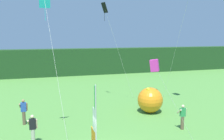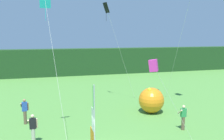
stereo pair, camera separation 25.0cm
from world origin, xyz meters
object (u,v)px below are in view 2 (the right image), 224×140
at_px(kite_black_diamond_2, 108,13).
at_px(kite_cyan_diamond_5, 46,9).
at_px(banner_flag, 93,129).
at_px(person_near_banner, 183,117).
at_px(kite_magenta_box_1, 154,66).
at_px(person_far_left, 33,128).
at_px(inflatable_balloon, 151,100).
at_px(person_mid_field, 25,111).

relative_size(kite_black_diamond_2, kite_cyan_diamond_5, 1.06).
xyz_separation_m(banner_flag, person_near_banner, (6.55, 2.99, -1.05)).
bearing_deg(kite_magenta_box_1, kite_black_diamond_2, 85.73).
xyz_separation_m(person_near_banner, person_far_left, (-9.37, 0.50, 0.03)).
relative_size(banner_flag, person_far_left, 2.34).
distance_m(banner_flag, person_far_left, 4.60).
bearing_deg(banner_flag, person_near_banner, 24.51).
height_order(person_far_left, kite_black_diamond_2, kite_black_diamond_2).
distance_m(person_near_banner, kite_cyan_diamond_5, 10.82).
bearing_deg(inflatable_balloon, kite_magenta_box_1, -114.53).
xyz_separation_m(person_far_left, inflatable_balloon, (8.87, 3.35, 0.09)).
xyz_separation_m(person_near_banner, person_mid_field, (-10.06, 3.86, 0.07)).
xyz_separation_m(person_near_banner, kite_cyan_diamond_5, (-8.38, 1.12, 6.75)).
relative_size(banner_flag, kite_black_diamond_2, 0.45).
bearing_deg(person_far_left, kite_black_diamond_2, 50.27).
bearing_deg(banner_flag, person_far_left, 128.99).
xyz_separation_m(banner_flag, person_mid_field, (-3.51, 6.85, -0.97)).
bearing_deg(inflatable_balloon, person_mid_field, 179.91).
bearing_deg(kite_magenta_box_1, person_mid_field, 130.36).
xyz_separation_m(person_far_left, kite_cyan_diamond_5, (0.99, 0.62, 6.71)).
xyz_separation_m(person_mid_field, inflatable_balloon, (9.56, -0.01, 0.05)).
bearing_deg(person_far_left, banner_flag, -51.01).
relative_size(banner_flag, kite_magenta_box_1, 0.79).
bearing_deg(kite_magenta_box_1, person_far_left, 144.42).
distance_m(person_far_left, kite_magenta_box_1, 7.82).
bearing_deg(banner_flag, kite_cyan_diamond_5, 114.06).
bearing_deg(banner_flag, inflatable_balloon, 48.50).
distance_m(person_mid_field, kite_cyan_diamond_5, 7.41).
height_order(person_mid_field, inflatable_balloon, inflatable_balloon).
bearing_deg(person_mid_field, kite_cyan_diamond_5, -58.57).
height_order(inflatable_balloon, kite_magenta_box_1, kite_magenta_box_1).
bearing_deg(person_mid_field, kite_magenta_box_1, -49.64).
bearing_deg(person_mid_field, inflatable_balloon, -0.09).
distance_m(person_far_left, kite_cyan_diamond_5, 6.81).
height_order(person_mid_field, kite_magenta_box_1, kite_magenta_box_1).
height_order(person_far_left, kite_magenta_box_1, kite_magenta_box_1).
bearing_deg(banner_flag, person_mid_field, 117.14).
distance_m(person_far_left, kite_black_diamond_2, 12.36).
relative_size(person_near_banner, inflatable_balloon, 0.79).
height_order(kite_black_diamond_2, kite_cyan_diamond_5, kite_black_diamond_2).
xyz_separation_m(person_mid_field, kite_black_diamond_2, (7.09, 4.35, 7.20)).
distance_m(person_mid_field, kite_magenta_box_1, 10.34).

